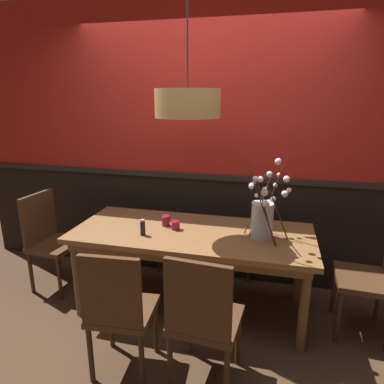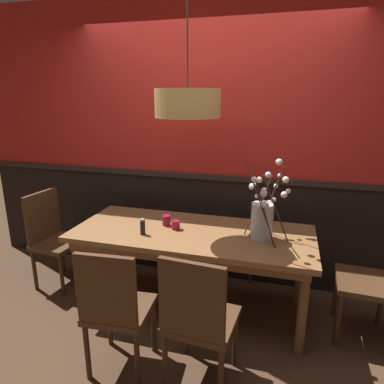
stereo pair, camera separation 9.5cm
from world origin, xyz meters
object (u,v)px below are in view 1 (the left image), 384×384
(candle_holder_nearer_edge, at_px, (176,225))
(condiment_bottle, at_px, (143,228))
(chair_head_west_end, at_px, (49,236))
(chair_near_side_left, at_px, (119,308))
(chair_far_side_left, at_px, (183,219))
(pendant_lamp, at_px, (188,103))
(chair_near_side_right, at_px, (203,316))
(dining_table, at_px, (192,240))
(vase_with_blossoms, at_px, (263,217))
(candle_holder_nearer_center, at_px, (166,221))
(chair_far_side_right, at_px, (238,224))
(chair_head_east_end, at_px, (375,274))

(candle_holder_nearer_edge, bearing_deg, condiment_bottle, -141.20)
(chair_head_west_end, distance_m, chair_near_side_left, 1.47)
(chair_far_side_left, bearing_deg, chair_near_side_left, -89.05)
(candle_holder_nearer_edge, bearing_deg, pendant_lamp, -5.51)
(chair_near_side_right, xyz_separation_m, chair_far_side_left, (-0.58, 1.64, -0.00))
(dining_table, bearing_deg, vase_with_blossoms, -0.16)
(chair_head_west_end, height_order, pendant_lamp, pendant_lamp)
(candle_holder_nearer_edge, distance_m, pendant_lamp, 1.01)
(chair_head_west_end, distance_m, vase_with_blossoms, 2.06)
(chair_near_side_left, height_order, pendant_lamp, pendant_lamp)
(chair_far_side_left, distance_m, pendant_lamp, 1.54)
(dining_table, distance_m, chair_near_side_right, 0.88)
(condiment_bottle, xyz_separation_m, pendant_lamp, (0.34, 0.17, 0.98))
(dining_table, height_order, chair_near_side_left, chair_near_side_left)
(candle_holder_nearer_center, bearing_deg, chair_far_side_right, 53.82)
(chair_near_side_right, bearing_deg, chair_far_side_right, 89.13)
(chair_head_west_end, bearing_deg, candle_holder_nearer_center, 1.24)
(chair_far_side_right, bearing_deg, condiment_bottle, -123.74)
(chair_near_side_left, bearing_deg, dining_table, 72.28)
(vase_with_blossoms, relative_size, pendant_lamp, 0.60)
(chair_far_side_right, bearing_deg, candle_holder_nearer_edge, -118.41)
(candle_holder_nearer_center, bearing_deg, condiment_bottle, -115.39)
(chair_head_east_end, xyz_separation_m, chair_head_west_end, (-2.89, 0.03, 0.00))
(chair_far_side_right, height_order, condiment_bottle, chair_far_side_right)
(chair_head_west_end, bearing_deg, chair_far_side_right, 24.09)
(dining_table, relative_size, vase_with_blossoms, 3.14)
(chair_head_east_end, xyz_separation_m, condiment_bottle, (-1.81, -0.19, 0.28))
(candle_holder_nearer_center, relative_size, pendant_lamp, 0.09)
(chair_near_side_right, distance_m, chair_far_side_left, 1.74)
(dining_table, distance_m, chair_head_west_end, 1.45)
(chair_far_side_right, xyz_separation_m, candle_holder_nearer_edge, (-0.44, -0.82, 0.26))
(chair_head_west_end, distance_m, pendant_lamp, 1.89)
(chair_far_side_left, xyz_separation_m, candle_holder_nearer_center, (0.05, -0.76, 0.26))
(chair_far_side_right, bearing_deg, chair_near_side_left, -108.90)
(chair_far_side_left, bearing_deg, chair_near_side_right, -70.65)
(chair_near_side_right, height_order, candle_holder_nearer_center, chair_near_side_right)
(chair_far_side_right, distance_m, chair_far_side_left, 0.60)
(chair_far_side_left, height_order, chair_near_side_left, chair_far_side_left)
(vase_with_blossoms, height_order, pendant_lamp, pendant_lamp)
(chair_head_west_end, xyz_separation_m, chair_far_side_left, (1.14, 0.78, -0.00))
(chair_near_side_left, distance_m, vase_with_blossoms, 1.28)
(chair_far_side_left, xyz_separation_m, pendant_lamp, (0.27, -0.83, 1.26))
(chair_far_side_right, distance_m, condiment_bottle, 1.23)
(condiment_bottle, bearing_deg, vase_with_blossoms, 10.92)
(candle_holder_nearer_edge, bearing_deg, candle_holder_nearer_center, 148.35)
(chair_head_west_end, distance_m, chair_far_side_left, 1.38)
(dining_table, relative_size, chair_far_side_left, 2.15)
(chair_far_side_right, relative_size, condiment_bottle, 6.78)
(chair_head_west_end, bearing_deg, chair_head_east_end, -0.53)
(chair_near_side_left, bearing_deg, chair_head_east_end, 26.87)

